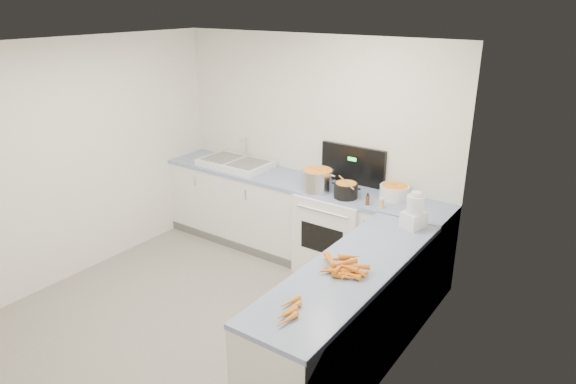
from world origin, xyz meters
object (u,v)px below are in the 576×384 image
Objects in this scene: mixing_bowl at (394,192)px; food_processor at (415,212)px; stove at (338,230)px; steel_pot at (317,181)px; spice_jar at (382,204)px; sink at (235,163)px; black_pot at (346,191)px; extract_bottle at (368,200)px.

food_processor is (0.43, -0.55, 0.07)m from mixing_bowl.
stove is 0.61m from steel_pot.
steel_pot is at bearing 175.87° from spice_jar.
stove is 4.58× the size of mixing_bowl.
stove reaches higher than spice_jar.
sink reaches higher than black_pot.
black_pot is 0.28m from extract_bottle.
spice_jar is at bearing -5.51° from sink.
steel_pot is at bearing 173.94° from extract_bottle.
stove is 1.25m from food_processor.
food_processor reaches higher than spice_jar.
spice_jar is at bearing -4.13° from steel_pot.
food_processor reaches higher than extract_bottle.
black_pot is at bearing 169.25° from extract_bottle.
stove reaches higher than steel_pot.
mixing_bowl is at bearing 65.93° from extract_bottle.
steel_pot is at bearing 177.66° from black_pot.
food_processor is (0.57, -0.24, 0.10)m from extract_bottle.
steel_pot is 3.52× the size of extract_bottle.
food_processor is (0.43, -0.25, 0.10)m from spice_jar.
spice_jar is at bearing 4.10° from extract_bottle.
spice_jar is (0.42, -0.04, -0.02)m from black_pot.
steel_pot is 1.38× the size of black_pot.
steel_pot is (1.26, -0.14, 0.07)m from sink.
extract_bottle is 0.29× the size of food_processor.
black_pot reaches higher than spice_jar.
steel_pot is at bearing -147.53° from stove.
sink reaches higher than extract_bottle.
spice_jar is (0.01, -0.30, -0.03)m from mixing_bowl.
black_pot is 2.81× the size of spice_jar.
mixing_bowl is 0.35m from extract_bottle.
black_pot is at bearing -147.49° from mixing_bowl.
extract_bottle is 1.10× the size of spice_jar.
stove reaches higher than black_pot.
stove is 1.54m from sink.
spice_jar is 0.50m from food_processor.
mixing_bowl is at bearing 91.01° from spice_jar.
extract_bottle is at bearing -10.75° from black_pot.
extract_bottle is at bearing -175.90° from spice_jar.
steel_pot reaches higher than black_pot.
mixing_bowl is 0.89× the size of food_processor.
steel_pot is at bearing 165.77° from food_processor.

